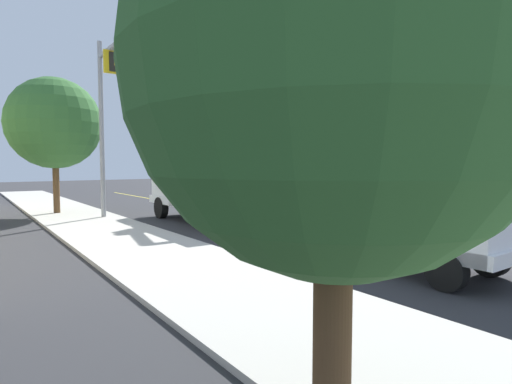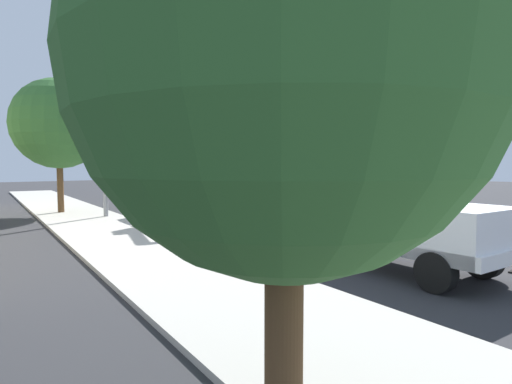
# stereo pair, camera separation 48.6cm
# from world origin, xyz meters

# --- Properties ---
(ground) EXTENTS (120.00, 120.00, 0.00)m
(ground) POSITION_xyz_m (0.00, 0.00, 0.00)
(ground) COLOR #2D2D30
(sidewalk_far_side) EXTENTS (60.03, 10.16, 0.12)m
(sidewalk_far_side) POSITION_xyz_m (0.81, 7.29, 0.06)
(sidewalk_far_side) COLOR #B2ADA3
(sidewalk_far_side) RESTS_ON ground
(lane_centre_stripe) EXTENTS (49.72, 5.64, 0.01)m
(lane_centre_stripe) POSITION_xyz_m (0.00, 0.00, 0.00)
(lane_centre_stripe) COLOR yellow
(lane_centre_stripe) RESTS_ON ground
(utility_bucket_truck) EXTENTS (8.42, 3.72, 6.26)m
(utility_bucket_truck) POSITION_xyz_m (1.63, 2.62, 1.60)
(utility_bucket_truck) COLOR silver
(utility_bucket_truck) RESTS_ON ground
(service_pickup_truck) EXTENTS (5.80, 2.70, 2.06)m
(service_pickup_truck) POSITION_xyz_m (-8.34, 3.74, 1.12)
(service_pickup_truck) COLOR white
(service_pickup_truck) RESTS_ON ground
(passing_minivan) EXTENTS (4.98, 2.42, 1.69)m
(passing_minivan) POSITION_xyz_m (7.03, -3.08, 0.97)
(passing_minivan) COLOR silver
(passing_minivan) RESTS_ON ground
(traffic_cone_mid_front) EXTENTS (0.40, 0.40, 0.76)m
(traffic_cone_mid_front) POSITION_xyz_m (-3.15, 1.32, 0.37)
(traffic_cone_mid_front) COLOR black
(traffic_cone_mid_front) RESTS_ON ground
(traffic_cone_mid_rear) EXTENTS (0.40, 0.40, 0.69)m
(traffic_cone_mid_rear) POSITION_xyz_m (4.82, 0.13, 0.34)
(traffic_cone_mid_rear) COLOR black
(traffic_cone_mid_rear) RESTS_ON ground
(traffic_signal_mast) EXTENTS (7.24, 1.09, 8.42)m
(traffic_signal_mast) POSITION_xyz_m (3.52, 5.97, 6.13)
(traffic_signal_mast) COLOR gray
(traffic_signal_mast) RESTS_ON ground
(street_tree_left) EXTENTS (3.34, 3.34, 5.02)m
(street_tree_left) POSITION_xyz_m (-11.54, 10.66, 3.33)
(street_tree_left) COLOR brown
(street_tree_left) RESTS_ON ground
(street_tree_right) EXTENTS (4.69, 4.69, 7.11)m
(street_tree_right) POSITION_xyz_m (9.20, 6.90, 4.76)
(street_tree_right) COLOR brown
(street_tree_right) RESTS_ON ground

